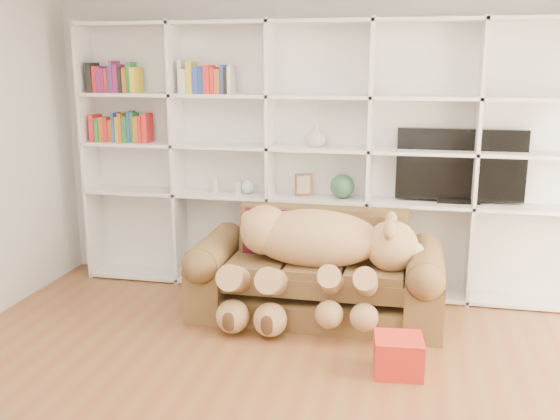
% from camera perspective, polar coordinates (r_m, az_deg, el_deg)
% --- Properties ---
extents(wall_back, '(5.00, 0.02, 2.70)m').
position_cam_1_polar(wall_back, '(5.68, 3.93, 6.38)').
color(wall_back, silver).
rests_on(wall_back, floor).
extents(bookshelf, '(4.43, 0.35, 2.40)m').
position_cam_1_polar(bookshelf, '(5.59, 1.27, 5.84)').
color(bookshelf, white).
rests_on(bookshelf, floor).
extents(sofa, '(2.00, 0.87, 0.84)m').
position_cam_1_polar(sofa, '(5.15, 3.40, -6.19)').
color(sofa, brown).
rests_on(sofa, floor).
extents(teddy_bear, '(1.55, 0.84, 0.90)m').
position_cam_1_polar(teddy_bear, '(4.90, 3.11, -3.81)').
color(teddy_bear, tan).
rests_on(teddy_bear, sofa).
extents(throw_pillow, '(0.42, 0.26, 0.43)m').
position_cam_1_polar(throw_pillow, '(5.26, -1.01, -2.13)').
color(throw_pillow, '#590F23').
rests_on(throw_pillow, sofa).
extents(gift_box, '(0.35, 0.33, 0.26)m').
position_cam_1_polar(gift_box, '(4.35, 10.76, -12.91)').
color(gift_box, red).
rests_on(gift_box, floor).
extents(tv, '(1.07, 0.18, 0.63)m').
position_cam_1_polar(tv, '(5.52, 16.15, 3.86)').
color(tv, black).
rests_on(tv, bookshelf).
extents(picture_frame, '(0.16, 0.08, 0.20)m').
position_cam_1_polar(picture_frame, '(5.57, 2.19, 2.34)').
color(picture_frame, brown).
rests_on(picture_frame, bookshelf).
extents(green_vase, '(0.21, 0.21, 0.21)m').
position_cam_1_polar(green_vase, '(5.52, 5.72, 2.17)').
color(green_vase, '#2B553B').
rests_on(green_vase, bookshelf).
extents(figurine_tall, '(0.09, 0.09, 0.15)m').
position_cam_1_polar(figurine_tall, '(5.78, -5.98, 2.32)').
color(figurine_tall, beige).
rests_on(figurine_tall, bookshelf).
extents(figurine_short, '(0.09, 0.09, 0.12)m').
position_cam_1_polar(figurine_short, '(5.71, -3.82, 2.08)').
color(figurine_short, beige).
rests_on(figurine_short, bookshelf).
extents(snow_globe, '(0.12, 0.12, 0.12)m').
position_cam_1_polar(snow_globe, '(5.69, -2.94, 2.14)').
color(snow_globe, silver).
rests_on(snow_globe, bookshelf).
extents(shelf_vase, '(0.23, 0.23, 0.20)m').
position_cam_1_polar(shelf_vase, '(5.49, 3.28, 6.82)').
color(shelf_vase, '#BEB4A8').
rests_on(shelf_vase, bookshelf).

